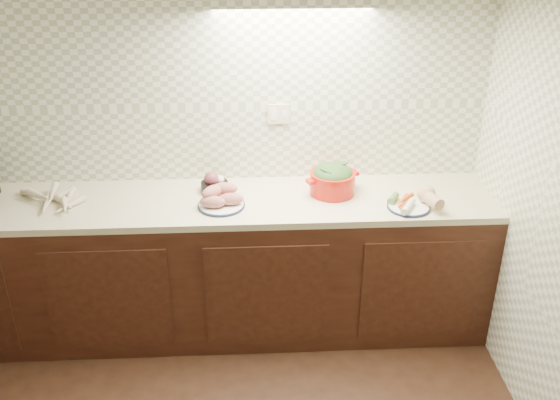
{
  "coord_description": "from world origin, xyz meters",
  "views": [
    {
      "loc": [
        0.37,
        -1.74,
        2.56
      ],
      "look_at": [
        0.53,
        1.25,
        1.02
      ],
      "focal_mm": 40.0,
      "sensor_mm": 36.0,
      "label": 1
    }
  ],
  "objects_px": {
    "sweet_potato_plate": "(220,198)",
    "veg_plate": "(416,200)",
    "parsnip_pile": "(52,201)",
    "dutch_oven": "(333,179)",
    "onion_bowl": "(214,184)"
  },
  "relations": [
    {
      "from": "sweet_potato_plate",
      "to": "veg_plate",
      "type": "relative_size",
      "value": 0.9
    },
    {
      "from": "parsnip_pile",
      "to": "sweet_potato_plate",
      "type": "relative_size",
      "value": 1.34
    },
    {
      "from": "parsnip_pile",
      "to": "dutch_oven",
      "type": "height_order",
      "value": "dutch_oven"
    },
    {
      "from": "sweet_potato_plate",
      "to": "dutch_oven",
      "type": "bearing_deg",
      "value": 11.22
    },
    {
      "from": "parsnip_pile",
      "to": "onion_bowl",
      "type": "relative_size",
      "value": 2.26
    },
    {
      "from": "onion_bowl",
      "to": "veg_plate",
      "type": "xyz_separation_m",
      "value": [
        1.16,
        -0.25,
        -0.01
      ]
    },
    {
      "from": "parsnip_pile",
      "to": "veg_plate",
      "type": "xyz_separation_m",
      "value": [
        2.07,
        -0.11,
        0.01
      ]
    },
    {
      "from": "parsnip_pile",
      "to": "onion_bowl",
      "type": "height_order",
      "value": "onion_bowl"
    },
    {
      "from": "parsnip_pile",
      "to": "veg_plate",
      "type": "bearing_deg",
      "value": -3.07
    },
    {
      "from": "parsnip_pile",
      "to": "veg_plate",
      "type": "height_order",
      "value": "veg_plate"
    },
    {
      "from": "onion_bowl",
      "to": "sweet_potato_plate",
      "type": "bearing_deg",
      "value": -77.39
    },
    {
      "from": "onion_bowl",
      "to": "dutch_oven",
      "type": "bearing_deg",
      "value": -5.01
    },
    {
      "from": "dutch_oven",
      "to": "veg_plate",
      "type": "distance_m",
      "value": 0.5
    },
    {
      "from": "parsnip_pile",
      "to": "sweet_potato_plate",
      "type": "bearing_deg",
      "value": -2.9
    },
    {
      "from": "sweet_potato_plate",
      "to": "dutch_oven",
      "type": "relative_size",
      "value": 0.78
    }
  ]
}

